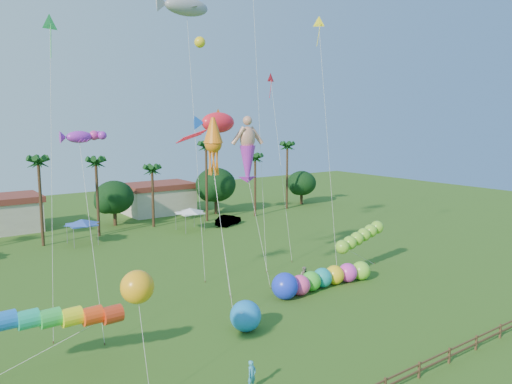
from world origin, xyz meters
TOP-DOWN VIEW (x-y plane):
  - ground at (0.00, 0.00)m, footprint 160.00×160.00m
  - tree_line at (3.57, 44.00)m, footprint 69.46×8.91m
  - buildings_row at (-3.09, 50.00)m, footprint 35.00×7.00m
  - tent_row at (-6.00, 36.33)m, footprint 31.00×4.00m
  - fence at (0.00, -6.00)m, footprint 36.12×0.12m
  - car_b at (13.98, 35.78)m, footprint 4.73×3.29m
  - spectator_a at (-8.50, -1.24)m, footprint 0.69×0.54m
  - spectator_b at (5.16, 9.73)m, footprint 1.03×1.12m
  - caterpillar_inflatable at (5.80, 8.55)m, footprint 10.94×2.33m
  - blue_ball at (-4.38, 5.25)m, footprint 2.22×2.22m
  - rainbow_tube at (-15.51, 6.45)m, footprint 9.00×2.95m
  - green_worm at (10.19, 10.06)m, footprint 9.22×3.41m
  - orange_ball_kite at (-13.63, 2.01)m, footprint 2.21×2.47m
  - merman_kite at (3.22, 15.75)m, footprint 2.96×5.92m
  - fish_kite at (0.17, 15.95)m, footprint 5.13×5.78m
  - shark_kite at (0.38, 21.77)m, footprint 6.24×7.11m
  - squid_kite at (-3.06, 11.51)m, footprint 2.23×5.76m
  - lobster_kite at (-12.69, 13.91)m, footprint 3.21×5.95m
  - delta_kite_red at (9.88, 20.80)m, footprint 1.28×4.83m
  - delta_kite_yellow at (9.56, 13.12)m, footprint 1.11×3.79m
  - delta_kite_green at (-14.08, 14.67)m, footprint 2.60×3.95m

SIDE VIEW (x-z plane):
  - ground at x=0.00m, z-range 0.00..0.00m
  - fence at x=0.00m, z-range 0.11..1.11m
  - car_b at x=13.98m, z-range 0.00..1.48m
  - spectator_a at x=-8.50m, z-range 0.00..1.66m
  - spectator_b at x=5.16m, z-range 0.00..1.86m
  - caterpillar_inflatable at x=5.80m, z-range -0.18..2.05m
  - blue_ball at x=-4.38m, z-range 0.00..2.22m
  - buildings_row at x=-3.09m, z-range 0.00..4.00m
  - tent_row at x=-6.00m, z-range 2.45..3.05m
  - green_worm at x=10.19m, z-range 1.02..4.65m
  - rainbow_tube at x=-15.51m, z-range 1.23..4.80m
  - tree_line at x=3.57m, z-range -1.22..9.78m
  - orange_ball_kite at x=-13.63m, z-range 2.57..9.50m
  - merman_kite at x=3.22m, z-range 4.31..18.91m
  - squid_kite at x=-3.06m, z-range 5.35..20.43m
  - lobster_kite at x=-12.69m, z-range 6.48..20.69m
  - fish_kite at x=0.17m, z-range 6.75..22.31m
  - delta_kite_red at x=9.88m, z-range 8.94..28.68m
  - delta_kite_green at x=-14.08m, z-range 10.03..32.02m
  - delta_kite_yellow at x=9.56m, z-range 11.10..35.42m
  - shark_kite at x=0.38m, z-range 12.18..38.72m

